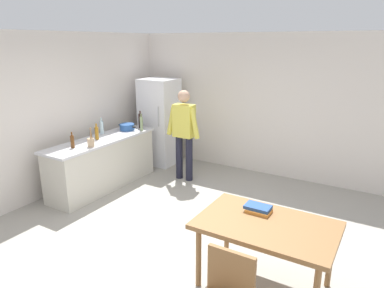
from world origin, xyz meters
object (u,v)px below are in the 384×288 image
(dining_table, at_px, (266,230))
(bottle_vinegar_tall, at_px, (141,123))
(person, at_px, (184,129))
(bottle_water_clear, at_px, (102,127))
(bottle_wine_dark, at_px, (140,121))
(refrigerator, at_px, (160,122))
(bottle_beer_brown, at_px, (72,141))
(book_stack, at_px, (258,209))
(cooking_pot, at_px, (127,127))
(bottle_oil_amber, at_px, (97,133))
(utensil_jar, at_px, (91,142))

(dining_table, relative_size, bottle_vinegar_tall, 4.37)
(person, bearing_deg, bottle_water_clear, -148.30)
(bottle_wine_dark, bearing_deg, refrigerator, 89.36)
(bottle_beer_brown, bearing_deg, dining_table, -7.93)
(refrigerator, height_order, bottle_vinegar_tall, refrigerator)
(bottle_beer_brown, relative_size, book_stack, 0.91)
(cooking_pot, bearing_deg, bottle_wine_dark, 66.24)
(bottle_vinegar_tall, distance_m, bottle_oil_amber, 0.93)
(bottle_wine_dark, bearing_deg, book_stack, -30.93)
(utensil_jar, distance_m, bottle_wine_dark, 1.42)
(refrigerator, distance_m, bottle_beer_brown, 2.23)
(bottle_water_clear, bearing_deg, book_stack, -18.55)
(refrigerator, distance_m, bottle_vinegar_tall, 0.79)
(utensil_jar, bearing_deg, refrigerator, 93.27)
(bottle_vinegar_tall, height_order, book_stack, bottle_vinegar_tall)
(bottle_vinegar_tall, distance_m, bottle_water_clear, 0.74)
(bottle_wine_dark, distance_m, bottle_water_clear, 0.79)
(bottle_oil_amber, bearing_deg, bottle_water_clear, 122.37)
(bottle_wine_dark, distance_m, bottle_oil_amber, 1.05)
(bottle_oil_amber, relative_size, bottle_beer_brown, 1.08)
(bottle_vinegar_tall, relative_size, bottle_wine_dark, 0.94)
(bottle_beer_brown, bearing_deg, bottle_oil_amber, 93.47)
(bottle_wine_dark, relative_size, bottle_water_clear, 1.13)
(dining_table, height_order, bottle_water_clear, bottle_water_clear)
(bottle_vinegar_tall, bearing_deg, utensil_jar, -90.63)
(bottle_wine_dark, bearing_deg, person, 4.33)
(person, height_order, cooking_pot, person)
(person, distance_m, book_stack, 2.94)
(bottle_water_clear, xyz_separation_m, bottle_beer_brown, (0.24, -0.88, -0.02))
(bottle_beer_brown, bearing_deg, bottle_vinegar_tall, 81.23)
(cooking_pot, bearing_deg, refrigerator, 82.12)
(cooking_pot, relative_size, bottle_water_clear, 1.33)
(refrigerator, height_order, utensil_jar, refrigerator)
(bottle_vinegar_tall, relative_size, bottle_water_clear, 1.07)
(bottle_vinegar_tall, xyz_separation_m, book_stack, (3.01, -1.74, -0.25))
(dining_table, relative_size, cooking_pot, 3.50)
(bottle_oil_amber, bearing_deg, utensil_jar, -56.68)
(dining_table, xyz_separation_m, bottle_beer_brown, (-3.39, 0.47, 0.33))
(utensil_jar, distance_m, bottle_water_clear, 0.83)
(cooking_pot, xyz_separation_m, book_stack, (3.26, -1.62, -0.17))
(bottle_beer_brown, xyz_separation_m, book_stack, (3.23, -0.28, -0.22))
(book_stack, bearing_deg, refrigerator, 141.34)
(person, height_order, utensil_jar, person)
(refrigerator, height_order, cooking_pot, refrigerator)
(dining_table, bearing_deg, person, 137.59)
(cooking_pot, bearing_deg, bottle_oil_amber, -90.38)
(cooking_pot, bearing_deg, bottle_beer_brown, -88.77)
(bottle_oil_amber, bearing_deg, refrigerator, 85.59)
(bottle_wine_dark, bearing_deg, utensil_jar, -85.00)
(dining_table, height_order, bottle_wine_dark, bottle_wine_dark)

